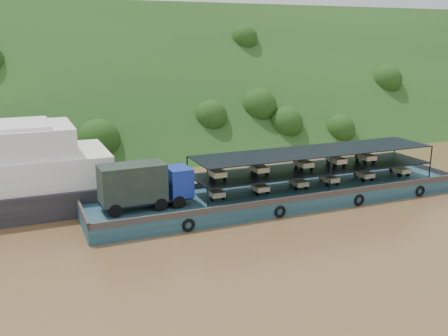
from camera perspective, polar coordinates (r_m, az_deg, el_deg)
name	(u,v)px	position (r m, az deg, el deg)	size (l,w,h in m)	color
ground	(258,209)	(43.84, 3.95, -4.70)	(160.00, 160.00, 0.00)	brown
hillside	(152,137)	(76.65, -8.24, 3.50)	(140.00, 28.00, 28.00)	#163613
cargo_barge	(266,192)	(44.63, 4.84, -2.72)	(35.00, 7.18, 4.93)	#133143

